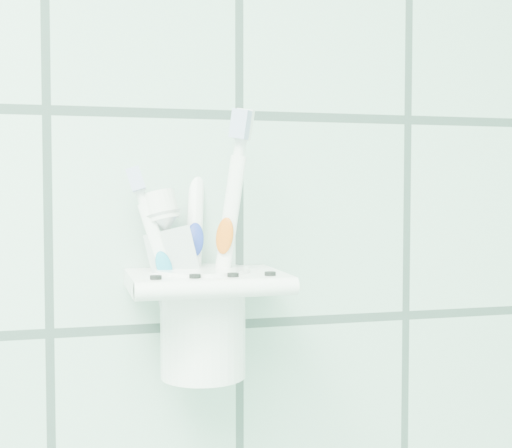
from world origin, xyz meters
TOP-DOWN VIEW (x-y plane):
  - holder_bracket at (0.63, 1.15)m, footprint 0.13×0.10m
  - cup at (0.63, 1.16)m, footprint 0.08×0.08m
  - toothbrush_pink at (0.63, 1.14)m, footprint 0.05×0.04m
  - toothbrush_blue at (0.62, 1.15)m, footprint 0.03×0.07m
  - toothbrush_orange at (0.64, 1.16)m, footprint 0.04×0.04m
  - toothpaste_tube at (0.63, 1.15)m, footprint 0.06×0.04m

SIDE VIEW (x-z plane):
  - cup at x=0.63m, z-range 1.22..1.31m
  - holder_bracket at x=0.63m, z-range 1.28..1.32m
  - toothpaste_tube at x=0.63m, z-range 1.23..1.39m
  - toothbrush_pink at x=0.63m, z-range 1.23..1.40m
  - toothbrush_blue at x=0.62m, z-range 1.23..1.44m
  - toothbrush_orange at x=0.64m, z-range 1.22..1.44m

